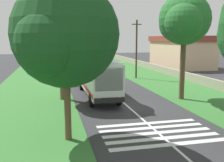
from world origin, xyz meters
name	(u,v)px	position (x,y,z in m)	size (l,w,h in m)	color
ground	(127,106)	(0.00, 0.00, 0.00)	(160.00, 160.00, 0.00)	#333335
grass_verge_left	(35,81)	(15.00, 8.20, 0.02)	(120.00, 8.00, 0.04)	#387533
grass_verge_right	(152,77)	(15.00, -8.20, 0.02)	(120.00, 8.00, 0.04)	#387533
centre_line	(97,79)	(15.00, 0.00, 0.00)	(110.00, 0.16, 0.01)	silver
coach_bus	(97,74)	(4.33, 1.80, 2.15)	(11.16, 2.62, 3.73)	white
zebra_crossing	(158,133)	(-6.45, 0.00, 0.00)	(4.05, 6.80, 0.01)	silver
trailing_car_0	(81,70)	(20.62, 1.52, 0.67)	(4.30, 1.78, 1.43)	gold
trailing_car_1	(77,66)	(26.64, 1.53, 0.67)	(4.30, 1.78, 1.43)	gold
trailing_car_2	(71,62)	(35.52, 1.88, 0.67)	(4.30, 1.78, 1.43)	#B7A893
roadside_tree_left_0	(52,28)	(41.28, 5.68, 7.97)	(7.67, 6.17, 11.21)	#4C3826
roadside_tree_left_1	(63,37)	(-6.25, 5.38, 5.65)	(6.45, 5.63, 8.56)	brown
roadside_tree_left_2	(60,21)	(3.60, 5.18, 7.08)	(5.95, 5.36, 9.86)	brown
roadside_tree_right_0	(183,21)	(1.29, -5.42, 7.08)	(5.85, 4.59, 9.51)	brown
roadside_tree_right_1	(89,35)	(62.59, -5.87, 6.79)	(6.62, 5.50, 9.63)	#4C3826
utility_pole	(136,48)	(14.40, -5.53, 4.20)	(0.24, 1.40, 8.04)	#473828
roadside_wall	(160,69)	(20.00, -11.60, 0.56)	(70.00, 0.40, 1.04)	#9E937F
roadside_building	(181,51)	(26.47, -18.61, 3.08)	(14.39, 7.98, 6.05)	beige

